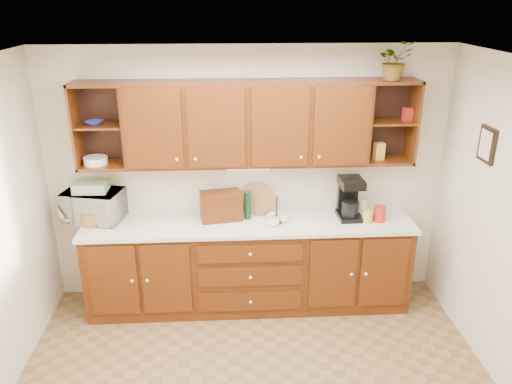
{
  "coord_description": "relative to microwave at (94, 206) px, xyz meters",
  "views": [
    {
      "loc": [
        -0.18,
        -3.01,
        3.02
      ],
      "look_at": [
        0.05,
        1.15,
        1.37
      ],
      "focal_mm": 35.0,
      "sensor_mm": 36.0,
      "label": 1
    }
  ],
  "objects": [
    {
      "name": "ceiling",
      "position": [
        1.52,
        -1.58,
        1.51
      ],
      "size": [
        4.0,
        4.0,
        0.0
      ],
      "primitive_type": "plane",
      "rotation": [
        3.14,
        0.0,
        0.0
      ],
      "color": "white",
      "rests_on": "back_wall"
    },
    {
      "name": "back_wall",
      "position": [
        1.52,
        0.17,
        0.21
      ],
      "size": [
        4.0,
        0.0,
        4.0
      ],
      "primitive_type": "plane",
      "rotation": [
        1.57,
        0.0,
        0.0
      ],
      "color": "beige",
      "rests_on": "floor"
    },
    {
      "name": "base_cabinets",
      "position": [
        1.52,
        -0.13,
        -0.64
      ],
      "size": [
        3.2,
        0.6,
        0.9
      ],
      "primitive_type": "cube",
      "color": "#3B1A06",
      "rests_on": "floor"
    },
    {
      "name": "countertop",
      "position": [
        1.52,
        -0.14,
        -0.17
      ],
      "size": [
        3.24,
        0.64,
        0.04
      ],
      "primitive_type": "cube",
      "color": "white",
      "rests_on": "base_cabinets"
    },
    {
      "name": "upper_cabinets",
      "position": [
        1.53,
        0.01,
        0.8
      ],
      "size": [
        3.2,
        0.33,
        0.8
      ],
      "color": "#3B1A06",
      "rests_on": "back_wall"
    },
    {
      "name": "undercabinet_light",
      "position": [
        1.52,
        -0.04,
        0.38
      ],
      "size": [
        0.4,
        0.05,
        0.02
      ],
      "primitive_type": "cube",
      "color": "white",
      "rests_on": "upper_cabinets"
    },
    {
      "name": "framed_picture",
      "position": [
        3.5,
        -0.68,
        0.76
      ],
      "size": [
        0.03,
        0.24,
        0.3
      ],
      "primitive_type": "cube",
      "color": "black",
      "rests_on": "right_wall"
    },
    {
      "name": "wicker_basket",
      "position": [
        0.0,
        -0.1,
        -0.08
      ],
      "size": [
        0.23,
        0.23,
        0.14
      ],
      "primitive_type": "cylinder",
      "rotation": [
        0.0,
        0.0,
        -0.02
      ],
      "color": "olive",
      "rests_on": "countertop"
    },
    {
      "name": "microwave",
      "position": [
        0.0,
        0.0,
        0.0
      ],
      "size": [
        0.62,
        0.48,
        0.3
      ],
      "primitive_type": "imported",
      "rotation": [
        0.0,
        0.0,
        -0.22
      ],
      "color": "beige",
      "rests_on": "countertop"
    },
    {
      "name": "towel_stack",
      "position": [
        0.0,
        0.0,
        0.2
      ],
      "size": [
        0.32,
        0.24,
        0.09
      ],
      "primitive_type": "cube",
      "rotation": [
        0.0,
        0.0,
        -0.02
      ],
      "color": "#CFD564",
      "rests_on": "microwave"
    },
    {
      "name": "wine_bottle",
      "position": [
        1.51,
        -0.06,
        -0.01
      ],
      "size": [
        0.08,
        0.08,
        0.29
      ],
      "primitive_type": "cylinder",
      "rotation": [
        0.0,
        0.0,
        -0.21
      ],
      "color": "black",
      "rests_on": "countertop"
    },
    {
      "name": "woven_tray",
      "position": [
        1.6,
        0.05,
        -0.14
      ],
      "size": [
        0.36,
        0.17,
        0.34
      ],
      "primitive_type": "cylinder",
      "rotation": [
        1.36,
        0.0,
        -0.24
      ],
      "color": "olive",
      "rests_on": "countertop"
    },
    {
      "name": "bread_box",
      "position": [
        1.25,
        -0.05,
        -0.01
      ],
      "size": [
        0.43,
        0.3,
        0.27
      ],
      "primitive_type": "cube",
      "rotation": [
        0.0,
        0.0,
        0.16
      ],
      "color": "#3B1A06",
      "rests_on": "countertop"
    },
    {
      "name": "mug_tree",
      "position": [
        1.79,
        -0.18,
        -0.11
      ],
      "size": [
        0.23,
        0.24,
        0.28
      ],
      "rotation": [
        0.0,
        0.0,
        0.13
      ],
      "color": "#3B1A06",
      "rests_on": "countertop"
    },
    {
      "name": "canister_red",
      "position": [
        2.8,
        -0.19,
        -0.07
      ],
      "size": [
        0.15,
        0.15,
        0.15
      ],
      "primitive_type": "cylinder",
      "rotation": [
        0.0,
        0.0,
        0.35
      ],
      "color": "#B02119",
      "rests_on": "countertop"
    },
    {
      "name": "canister_white",
      "position": [
        2.67,
        -0.05,
        -0.07
      ],
      "size": [
        0.09,
        0.09,
        0.17
      ],
      "primitive_type": "cylinder",
      "rotation": [
        0.0,
        0.0,
        -0.06
      ],
      "color": "white",
      "rests_on": "countertop"
    },
    {
      "name": "canister_yellow",
      "position": [
        2.68,
        -0.22,
        -0.09
      ],
      "size": [
        0.12,
        0.12,
        0.12
      ],
      "primitive_type": "cylinder",
      "rotation": [
        0.0,
        0.0,
        -0.28
      ],
      "color": "gold",
      "rests_on": "countertop"
    },
    {
      "name": "coffee_maker",
      "position": [
        2.52,
        -0.08,
        0.05
      ],
      "size": [
        0.23,
        0.29,
        0.42
      ],
      "rotation": [
        0.0,
        0.0,
        0.03
      ],
      "color": "black",
      "rests_on": "countertop"
    },
    {
      "name": "bowl_stack",
      "position": [
        0.11,
        -0.0,
        0.83
      ],
      "size": [
        0.18,
        0.18,
        0.04
      ],
      "primitive_type": "imported",
      "rotation": [
        0.0,
        0.0,
        -0.18
      ],
      "color": "#292A97",
      "rests_on": "upper_cabinets"
    },
    {
      "name": "plate_stack",
      "position": [
        0.08,
        -0.0,
        0.46
      ],
      "size": [
        0.23,
        0.23,
        0.07
      ],
      "primitive_type": "cylinder",
      "rotation": [
        0.0,
        0.0,
        0.01
      ],
      "color": "white",
      "rests_on": "upper_cabinets"
    },
    {
      "name": "pantry_box_yellow",
      "position": [
        2.79,
        -0.02,
        0.51
      ],
      "size": [
        0.11,
        0.09,
        0.17
      ],
      "primitive_type": "cube",
      "rotation": [
        0.0,
        0.0,
        0.22
      ],
      "color": "gold",
      "rests_on": "upper_cabinets"
    },
    {
      "name": "pantry_box_red",
      "position": [
        3.04,
        -0.01,
        0.87
      ],
      "size": [
        0.1,
        0.09,
        0.13
      ],
      "primitive_type": "cube",
      "rotation": [
        0.0,
        0.0,
        0.2
      ],
      "color": "#B02119",
      "rests_on": "upper_cabinets"
    },
    {
      "name": "potted_plant",
      "position": [
        2.85,
        -0.05,
        1.37
      ],
      "size": [
        0.38,
        0.35,
        0.35
      ],
      "primitive_type": "imported",
      "rotation": [
        0.0,
        0.0,
        0.27
      ],
      "color": "#999999",
      "rests_on": "upper_cabinets"
    }
  ]
}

